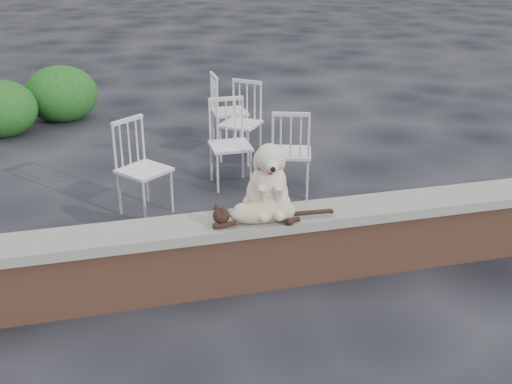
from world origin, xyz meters
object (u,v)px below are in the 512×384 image
object	(u,v)px
chair_c	(291,151)
chair_e	(230,110)
dog	(267,176)
cat	(262,211)
chair_b	(230,144)
chair_d	(240,122)
chair_a	(144,169)

from	to	relation	value
chair_c	chair_e	bearing A→B (deg)	-61.53
dog	cat	bearing A→B (deg)	-110.21
dog	chair_b	bearing A→B (deg)	93.65
chair_d	chair_b	bearing A→B (deg)	-72.39
chair_a	chair_c	xyz separation A→B (m)	(1.52, 0.13, 0.00)
chair_b	chair_d	size ratio (longest dim) A/B	1.00
dog	chair_c	bearing A→B (deg)	74.29
chair_e	chair_c	bearing A→B (deg)	-170.85
chair_c	chair_b	bearing A→B (deg)	-14.82
dog	cat	xyz separation A→B (m)	(-0.08, -0.15, -0.22)
dog	chair_c	world-z (taller)	dog
cat	chair_b	bearing A→B (deg)	91.82
chair_b	chair_d	xyz separation A→B (m)	(0.29, 0.75, 0.00)
chair_e	chair_d	bearing A→B (deg)	-179.04
chair_c	chair_d	world-z (taller)	same
dog	chair_b	world-z (taller)	dog
chair_e	chair_b	xyz separation A→B (m)	(-0.28, -1.29, 0.00)
chair_e	chair_d	size ratio (longest dim) A/B	1.00
dog	chair_d	world-z (taller)	dog
cat	chair_c	distance (m)	1.95
dog	chair_a	bearing A→B (deg)	126.54
chair_a	chair_c	distance (m)	1.53
chair_a	chair_d	world-z (taller)	same
chair_c	chair_d	bearing A→B (deg)	-57.72
cat	chair_d	distance (m)	2.95
chair_a	chair_d	bearing A→B (deg)	8.00
dog	chair_e	size ratio (longest dim) A/B	0.66
cat	chair_a	bearing A→B (deg)	122.02
chair_b	chair_c	distance (m)	0.67
chair_e	chair_d	xyz separation A→B (m)	(0.01, -0.54, 0.00)
cat	chair_a	world-z (taller)	chair_a
chair_a	chair_d	distance (m)	1.77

